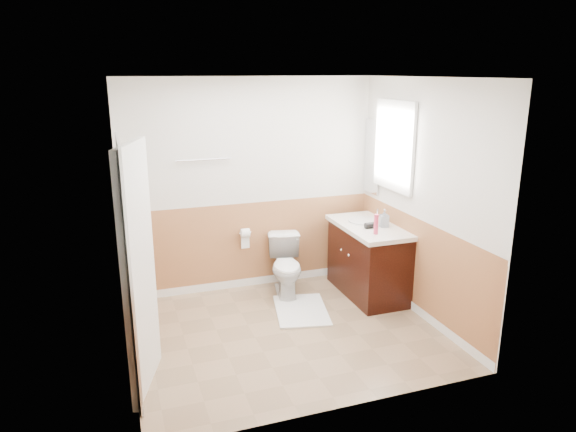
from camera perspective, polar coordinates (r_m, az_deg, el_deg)
name	(u,v)px	position (r m, az deg, el deg)	size (l,w,h in m)	color
floor	(287,332)	(5.40, -0.14, -12.61)	(3.00, 3.00, 0.00)	#8C7051
ceiling	(287,77)	(4.76, -0.16, 14.94)	(3.00, 3.00, 0.00)	white
wall_back	(251,186)	(6.15, -4.09, 3.31)	(3.00, 3.00, 0.00)	silver
wall_front	(345,258)	(3.79, 6.27, -4.64)	(3.00, 3.00, 0.00)	silver
wall_left	(122,229)	(4.69, -17.76, -1.32)	(3.00, 3.00, 0.00)	silver
wall_right	(423,201)	(5.59, 14.56, 1.60)	(3.00, 3.00, 0.00)	silver
wainscot_back	(252,247)	(6.34, -3.93, -3.35)	(3.00, 3.00, 0.00)	#AE7045
wainscot_front	(342,350)	(4.12, 5.88, -14.43)	(3.00, 3.00, 0.00)	#AE7045
wainscot_left	(130,308)	(4.95, -16.90, -9.65)	(2.60, 2.60, 0.00)	#AE7045
wainscot_right	(417,269)	(5.81, 13.96, -5.61)	(2.60, 2.60, 0.00)	#AE7045
toilet	(286,266)	(6.13, -0.18, -5.53)	(0.38, 0.67, 0.69)	white
bath_mat	(301,310)	(5.83, 1.46, -10.28)	(0.55, 0.80, 0.02)	white
vanity_cabinet	(368,262)	(6.19, 8.76, -4.97)	(0.55, 1.10, 0.80)	black
vanity_knob_left	(349,255)	(5.92, 6.69, -4.30)	(0.03, 0.03, 0.03)	silver
vanity_knob_right	(341,250)	(6.09, 5.88, -3.70)	(0.03, 0.03, 0.03)	silver
countertop	(369,227)	(6.05, 8.84, -1.21)	(0.60, 1.15, 0.05)	white
sink_basin	(364,221)	(6.17, 8.29, -0.51)	(0.36, 0.36, 0.02)	silver
faucet	(378,214)	(6.23, 9.78, 0.17)	(0.02, 0.02, 0.14)	silver
lotion_bottle	(376,224)	(5.69, 9.62, -0.90)	(0.05, 0.05, 0.22)	#CD3556
soap_dispenser	(384,218)	(5.98, 10.49, -0.22)	(0.09, 0.09, 0.20)	gray
hair_dryer_body	(371,225)	(5.91, 9.06, -1.01)	(0.07, 0.07, 0.14)	black
hair_dryer_handle	(367,228)	(5.92, 8.69, -1.26)	(0.03, 0.03, 0.07)	black
mirror_panel	(372,157)	(6.44, 9.19, 6.44)	(0.02, 0.35, 0.90)	silver
window_frame	(394,146)	(5.97, 11.54, 7.55)	(0.04, 0.80, 1.00)	white
window_glass	(395,146)	(5.98, 11.67, 7.55)	(0.01, 0.70, 0.90)	white
door	(139,271)	(4.34, -15.99, -5.76)	(0.05, 0.80, 2.04)	white
door_frame	(129,271)	(4.33, -17.00, -5.73)	(0.02, 0.92, 2.10)	white
door_knob	(144,264)	(4.67, -15.45, -5.08)	(0.06, 0.06, 0.06)	silver
towel_bar	(204,160)	(5.91, -9.20, 6.11)	(0.02, 0.02, 0.62)	silver
tp_holder_bar	(245,233)	(6.19, -4.71, -1.87)	(0.02, 0.02, 0.14)	silver
tp_roll	(245,233)	(6.19, -4.71, -1.87)	(0.11, 0.11, 0.10)	white
tp_sheet	(245,242)	(6.23, -4.69, -2.84)	(0.10, 0.01, 0.16)	white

